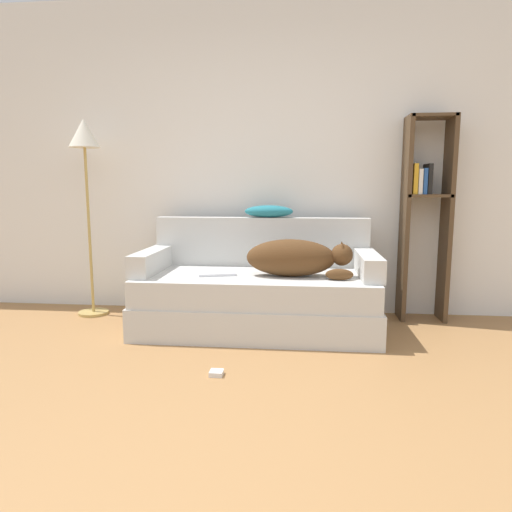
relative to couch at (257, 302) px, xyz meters
name	(u,v)px	position (x,y,z in m)	size (l,w,h in m)	color
ground_plane	(224,481)	(0.06, -1.88, -0.22)	(20.00, 20.00, 0.00)	#9E7042
wall_back	(272,159)	(0.06, 0.61, 1.13)	(7.65, 0.06, 2.70)	white
couch	(257,302)	(0.00, 0.00, 0.00)	(1.82, 0.89, 0.44)	silver
couch_backrest	(262,241)	(0.00, 0.38, 0.43)	(1.78, 0.15, 0.41)	silver
couch_arm_left	(152,261)	(-0.84, -0.01, 0.31)	(0.15, 0.70, 0.17)	silver
couch_arm_right	(368,265)	(0.84, -0.01, 0.31)	(0.15, 0.70, 0.17)	silver
dog	(296,258)	(0.30, -0.09, 0.37)	(0.79, 0.28, 0.28)	#513319
laptop	(217,273)	(-0.31, -0.06, 0.24)	(0.33, 0.28, 0.02)	silver
throw_pillow	(269,211)	(0.06, 0.37, 0.68)	(0.40, 0.17, 0.10)	teal
bookshelf	(425,208)	(1.34, 0.43, 0.72)	(0.37, 0.26, 1.67)	#4C3823
floor_lamp	(85,155)	(-1.48, 0.28, 1.15)	(0.26, 0.26, 1.67)	tan
power_adapter	(216,373)	(-0.15, -0.92, -0.20)	(0.08, 0.08, 0.03)	silver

